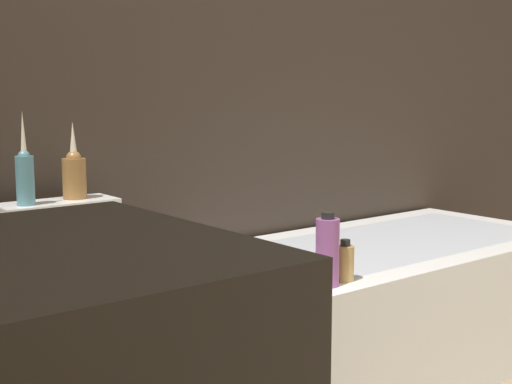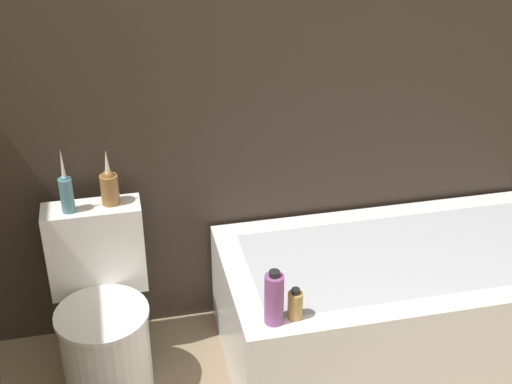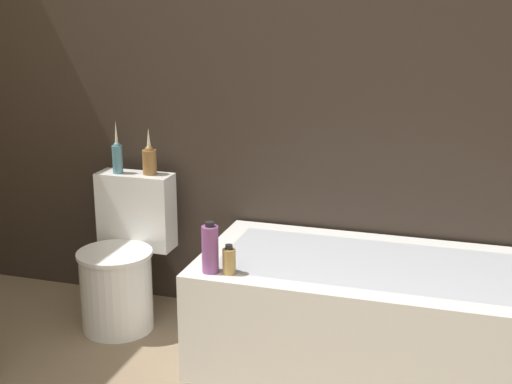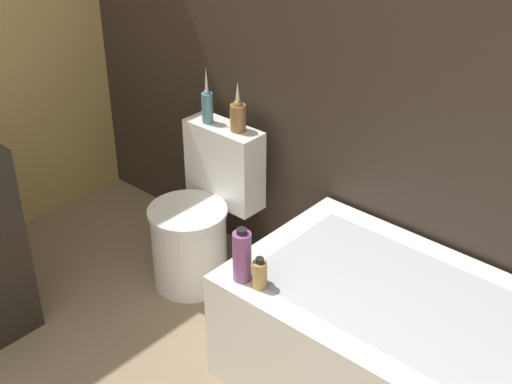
# 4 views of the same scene
# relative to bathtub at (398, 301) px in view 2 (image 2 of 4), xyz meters

# --- Properties ---
(wall_back_tiled) EXTENTS (6.40, 0.06, 2.60)m
(wall_back_tiled) POSITION_rel_bathtub_xyz_m (-0.81, 0.45, 1.05)
(wall_back_tiled) COLOR #332821
(wall_back_tiled) RESTS_ON ground_plane
(bathtub) EXTENTS (1.52, 0.79, 0.50)m
(bathtub) POSITION_rel_bathtub_xyz_m (0.00, 0.00, 0.00)
(bathtub) COLOR white
(bathtub) RESTS_ON ground
(toilet) EXTENTS (0.39, 0.52, 0.75)m
(toilet) POSITION_rel_bathtub_xyz_m (-1.26, 0.07, 0.06)
(toilet) COLOR white
(toilet) RESTS_ON ground
(vase_gold) EXTENTS (0.05, 0.05, 0.27)m
(vase_gold) POSITION_rel_bathtub_xyz_m (-1.34, 0.23, 0.58)
(vase_gold) COLOR teal
(vase_gold) RESTS_ON toilet
(vase_silver) EXTENTS (0.07, 0.07, 0.24)m
(vase_silver) POSITION_rel_bathtub_xyz_m (-1.18, 0.26, 0.57)
(vase_silver) COLOR olive
(vase_silver) RESTS_ON toilet
(shampoo_bottle_tall) EXTENTS (0.07, 0.07, 0.22)m
(shampoo_bottle_tall) POSITION_rel_bathtub_xyz_m (-0.64, -0.31, 0.35)
(shampoo_bottle_tall) COLOR #8C4C8C
(shampoo_bottle_tall) RESTS_ON bathtub
(shampoo_bottle_short) EXTENTS (0.06, 0.06, 0.13)m
(shampoo_bottle_short) POSITION_rel_bathtub_xyz_m (-0.56, -0.30, 0.30)
(shampoo_bottle_short) COLOR tan
(shampoo_bottle_short) RESTS_ON bathtub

